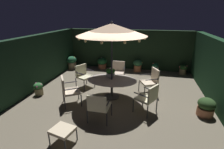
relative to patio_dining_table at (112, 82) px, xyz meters
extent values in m
cube|color=#665D4B|center=(0.13, 0.04, -0.63)|extent=(7.42, 7.96, 0.02)
cube|color=black|center=(0.13, 3.88, 0.49)|extent=(7.42, 0.30, 2.21)
cube|color=black|center=(-3.43, 0.04, 0.49)|extent=(0.30, 7.96, 2.21)
cube|color=#16351E|center=(3.69, 0.04, 0.49)|extent=(0.30, 7.96, 2.21)
cylinder|color=#2E2D2E|center=(0.00, 0.00, -0.61)|extent=(0.58, 0.58, 0.03)
cylinder|color=#2E2D2E|center=(0.00, 0.00, -0.27)|extent=(0.09, 0.09, 0.70)
ellipsoid|color=#B5ABA0|center=(0.00, 0.00, 0.10)|extent=(1.87, 1.37, 0.03)
cylinder|color=#292B34|center=(0.00, 0.00, 0.62)|extent=(0.06, 0.06, 2.49)
cone|color=#D1AB87|center=(0.00, 0.00, 1.93)|extent=(2.43, 2.43, 0.41)
sphere|color=#292B34|center=(0.00, 0.00, 2.17)|extent=(0.07, 0.07, 0.07)
sphere|color=#F9DB8C|center=(1.12, 0.04, 1.66)|extent=(0.09, 0.09, 0.09)
sphere|color=#F9DB8C|center=(0.97, 0.56, 1.66)|extent=(0.09, 0.09, 0.09)
sphere|color=#F9DB8C|center=(0.60, 0.94, 1.66)|extent=(0.09, 0.09, 0.09)
sphere|color=#F9DB8C|center=(-0.06, 1.12, 1.66)|extent=(0.09, 0.09, 0.09)
sphere|color=#F9DB8C|center=(-0.54, 0.98, 1.66)|extent=(0.09, 0.09, 0.09)
sphere|color=#F9DB8C|center=(-0.94, 0.60, 1.66)|extent=(0.09, 0.09, 0.09)
sphere|color=#F9DB8C|center=(-1.12, -0.03, 1.66)|extent=(0.09, 0.09, 0.09)
sphere|color=#F9DB8C|center=(-0.96, -0.57, 1.66)|extent=(0.09, 0.09, 0.09)
sphere|color=#F9DB8C|center=(-0.60, -0.94, 1.66)|extent=(0.09, 0.09, 0.09)
sphere|color=#F9DB8C|center=(-0.04, -1.12, 1.66)|extent=(0.09, 0.09, 0.09)
sphere|color=#F9DB8C|center=(0.60, -0.94, 1.66)|extent=(0.09, 0.09, 0.09)
sphere|color=#F9DB8C|center=(0.98, -0.54, 1.66)|extent=(0.09, 0.09, 0.09)
cylinder|color=silver|center=(-0.08, 0.15, 0.16)|extent=(0.15, 0.15, 0.09)
cylinder|color=silver|center=(-0.08, 0.15, 0.26)|extent=(0.33, 0.33, 0.11)
ellipsoid|color=#1E551F|center=(-0.08, 0.15, 0.39)|extent=(0.35, 0.35, 0.21)
sphere|color=silver|center=(-0.08, 0.15, 0.47)|extent=(0.12, 0.12, 0.12)
cylinder|color=#2F2F30|center=(1.23, 0.28, -0.41)|extent=(0.04, 0.04, 0.42)
cylinder|color=#2F2F30|center=(0.98, 0.80, -0.41)|extent=(0.04, 0.04, 0.42)
cylinder|color=#2F2F30|center=(1.73, 0.52, -0.41)|extent=(0.04, 0.04, 0.42)
cylinder|color=#2F2F30|center=(1.48, 1.04, -0.41)|extent=(0.04, 0.04, 0.42)
cube|color=beige|center=(1.36, 0.66, -0.16)|extent=(0.74, 0.75, 0.07)
cube|color=beige|center=(1.59, 0.77, 0.14)|extent=(0.30, 0.52, 0.53)
cylinder|color=#2F2F30|center=(1.48, 0.40, 0.08)|extent=(0.49, 0.26, 0.04)
cylinder|color=#2F2F30|center=(1.23, 0.92, 0.08)|extent=(0.49, 0.26, 0.04)
cylinder|color=#2F2F34|center=(0.25, 1.24, -0.39)|extent=(0.04, 0.04, 0.45)
cylinder|color=#2F2F34|center=(-0.35, 1.21, -0.39)|extent=(0.04, 0.04, 0.45)
cylinder|color=#2F2F34|center=(0.22, 1.80, -0.39)|extent=(0.04, 0.04, 0.45)
cylinder|color=#2F2F34|center=(-0.37, 1.77, -0.39)|extent=(0.04, 0.04, 0.45)
cube|color=beige|center=(-0.06, 1.51, -0.13)|extent=(0.60, 0.57, 0.07)
cube|color=beige|center=(-0.07, 1.77, 0.12)|extent=(0.57, 0.08, 0.44)
cylinder|color=#2F2F34|center=(0.24, 1.52, 0.08)|extent=(0.06, 0.54, 0.04)
cylinder|color=#2F2F34|center=(-0.36, 1.49, 0.08)|extent=(0.06, 0.54, 0.04)
cylinder|color=#2F2935|center=(-0.97, 0.83, -0.40)|extent=(0.04, 0.04, 0.44)
cylinder|color=#2F2935|center=(-1.24, 0.29, -0.40)|extent=(0.04, 0.04, 0.44)
cylinder|color=#2F2935|center=(-1.44, 1.08, -0.40)|extent=(0.04, 0.04, 0.44)
cylinder|color=#2F2935|center=(-1.72, 0.54, -0.40)|extent=(0.04, 0.04, 0.44)
cube|color=beige|center=(-1.34, 0.68, -0.14)|extent=(0.74, 0.76, 0.07)
cube|color=beige|center=(-1.57, 0.80, 0.12)|extent=(0.32, 0.54, 0.45)
cylinder|color=#2F2935|center=(-1.21, 0.95, 0.09)|extent=(0.47, 0.27, 0.04)
cylinder|color=#2F2935|center=(-1.48, 0.41, 0.09)|extent=(0.47, 0.27, 0.04)
cylinder|color=#312D34|center=(-1.20, -0.41, -0.39)|extent=(0.04, 0.04, 0.46)
cylinder|color=#312D34|center=(-0.87, -0.93, -0.39)|extent=(0.04, 0.04, 0.46)
cylinder|color=#312D34|center=(-1.66, -0.71, -0.39)|extent=(0.04, 0.04, 0.46)
cylinder|color=#312D34|center=(-1.33, -1.23, -0.39)|extent=(0.04, 0.04, 0.46)
cube|color=beige|center=(-1.26, -0.82, -0.13)|extent=(0.78, 0.79, 0.07)
cube|color=beige|center=(-1.49, -0.96, 0.16)|extent=(0.37, 0.52, 0.51)
cylinder|color=#312D34|center=(-1.43, -0.56, 0.09)|extent=(0.46, 0.32, 0.04)
cylinder|color=#312D34|center=(-1.10, -1.08, 0.09)|extent=(0.46, 0.32, 0.04)
cylinder|color=#2B2B30|center=(-0.32, -1.22, -0.41)|extent=(0.04, 0.04, 0.42)
cylinder|color=#2B2B30|center=(0.27, -1.23, -0.41)|extent=(0.04, 0.04, 0.42)
cylinder|color=#2B2B30|center=(-0.33, -1.78, -0.41)|extent=(0.04, 0.04, 0.42)
cylinder|color=#2B2B30|center=(0.26, -1.80, -0.41)|extent=(0.04, 0.04, 0.42)
cube|color=beige|center=(-0.03, -1.51, -0.17)|extent=(0.59, 0.56, 0.07)
cube|color=beige|center=(-0.03, -1.78, 0.09)|extent=(0.57, 0.07, 0.43)
cylinder|color=#2B2B30|center=(-0.32, -1.50, 0.05)|extent=(0.05, 0.54, 0.04)
cylinder|color=#2B2B30|center=(0.27, -1.51, 0.05)|extent=(0.05, 0.54, 0.04)
cylinder|color=#2E3133|center=(0.92, -0.88, -0.39)|extent=(0.04, 0.04, 0.45)
cylinder|color=#2E3133|center=(1.20, -0.40, -0.39)|extent=(0.04, 0.04, 0.45)
cylinder|color=#2E3133|center=(1.38, -1.16, -0.39)|extent=(0.04, 0.04, 0.45)
cylinder|color=#2E3133|center=(1.66, -0.68, -0.39)|extent=(0.04, 0.04, 0.45)
cube|color=beige|center=(1.29, -0.78, -0.13)|extent=(0.73, 0.74, 0.07)
cube|color=beige|center=(1.51, -0.91, 0.14)|extent=(0.33, 0.48, 0.47)
cylinder|color=#2E3133|center=(1.15, -1.02, 0.09)|extent=(0.46, 0.30, 0.04)
cylinder|color=#2E3133|center=(1.43, -0.54, 0.09)|extent=(0.46, 0.30, 0.04)
cylinder|color=#2A2D34|center=(-0.83, -2.38, -0.46)|extent=(0.03, 0.03, 0.32)
cylinder|color=#2A2D34|center=(-0.35, -2.50, -0.46)|extent=(0.03, 0.03, 0.32)
cylinder|color=#2A2D34|center=(-0.93, -2.81, -0.46)|extent=(0.03, 0.03, 0.32)
cylinder|color=#2A2D34|center=(-0.45, -2.93, -0.46)|extent=(0.03, 0.03, 0.32)
cube|color=beige|center=(-0.64, -2.65, -0.26)|extent=(0.63, 0.58, 0.08)
cylinder|color=beige|center=(1.66, 3.18, -0.44)|extent=(0.37, 0.37, 0.36)
ellipsoid|color=#15452B|center=(1.66, 3.18, -0.17)|extent=(0.35, 0.35, 0.24)
sphere|color=#D33547|center=(1.77, 3.20, -0.15)|extent=(0.10, 0.10, 0.10)
sphere|color=#C61F42|center=(1.69, 3.31, -0.12)|extent=(0.09, 0.09, 0.09)
sphere|color=#D73837|center=(1.56, 3.22, -0.10)|extent=(0.10, 0.10, 0.10)
sphere|color=red|center=(1.55, 3.14, -0.14)|extent=(0.07, 0.07, 0.07)
sphere|color=#CB3834|center=(1.68, 3.07, -0.14)|extent=(0.09, 0.09, 0.09)
cylinder|color=#AD6849|center=(3.16, -0.57, -0.48)|extent=(0.50, 0.50, 0.27)
ellipsoid|color=#28431F|center=(3.16, -0.57, -0.20)|extent=(0.52, 0.52, 0.37)
sphere|color=red|center=(3.36, -0.60, -0.13)|extent=(0.06, 0.06, 0.06)
sphere|color=#CD2846|center=(3.04, -0.41, -0.17)|extent=(0.08, 0.08, 0.08)
sphere|color=#C8353E|center=(3.06, -0.68, -0.14)|extent=(0.10, 0.10, 0.10)
cylinder|color=#7A6447|center=(3.10, 3.38, -0.48)|extent=(0.35, 0.35, 0.29)
ellipsoid|color=#20471D|center=(3.10, 3.38, -0.22)|extent=(0.40, 0.40, 0.28)
sphere|color=#D95F6C|center=(3.26, 3.36, -0.16)|extent=(0.09, 0.09, 0.09)
sphere|color=#E1596B|center=(3.16, 3.47, -0.18)|extent=(0.09, 0.09, 0.09)
sphere|color=#E3606D|center=(3.07, 3.48, -0.17)|extent=(0.10, 0.10, 0.10)
sphere|color=#E14F64|center=(2.94, 3.34, -0.21)|extent=(0.10, 0.10, 0.10)
sphere|color=#E54870|center=(3.01, 3.29, -0.22)|extent=(0.06, 0.06, 0.06)
sphere|color=#E05E6A|center=(3.15, 3.23, -0.18)|extent=(0.07, 0.07, 0.07)
cylinder|color=olive|center=(-2.87, -0.45, -0.48)|extent=(0.32, 0.32, 0.28)
ellipsoid|color=#2B6330|center=(-2.87, -0.45, -0.24)|extent=(0.36, 0.36, 0.25)
sphere|color=#BE3476|center=(-2.76, -0.42, -0.19)|extent=(0.10, 0.10, 0.10)
sphere|color=#A74186|center=(-2.86, -0.34, -0.21)|extent=(0.06, 0.06, 0.06)
sphere|color=#A8357C|center=(-3.00, -0.38, -0.19)|extent=(0.09, 0.09, 0.09)
sphere|color=#B5398B|center=(-2.98, -0.51, -0.22)|extent=(0.10, 0.10, 0.10)
sphere|color=#BE3D7F|center=(-2.82, -0.58, -0.22)|extent=(0.09, 0.09, 0.09)
cylinder|color=#A8633F|center=(0.71, 3.35, -0.45)|extent=(0.42, 0.42, 0.34)
ellipsoid|color=#2D613A|center=(0.71, 3.35, -0.14)|extent=(0.51, 0.51, 0.36)
sphere|color=orange|center=(0.92, 3.32, -0.10)|extent=(0.09, 0.09, 0.09)
sphere|color=orange|center=(0.74, 3.49, -0.02)|extent=(0.07, 0.07, 0.07)
sphere|color=#ED7145|center=(0.53, 3.39, -0.08)|extent=(0.09, 0.09, 0.09)
sphere|color=#E68D47|center=(0.75, 3.23, -0.10)|extent=(0.08, 0.08, 0.08)
cylinder|color=#A85C3F|center=(-1.37, 3.46, -0.49)|extent=(0.47, 0.47, 0.26)
ellipsoid|color=#1A5328|center=(-1.37, 3.46, -0.20)|extent=(0.56, 0.56, 0.39)
sphere|color=silver|center=(-1.15, 3.43, -0.20)|extent=(0.09, 0.09, 0.09)
sphere|color=beige|center=(-1.46, 3.62, -0.06)|extent=(0.11, 0.11, 0.11)
sphere|color=silver|center=(-1.43, 3.30, -0.12)|extent=(0.07, 0.07, 0.07)
cylinder|color=#7E6E52|center=(-3.06, 3.00, -0.43)|extent=(0.48, 0.48, 0.38)
ellipsoid|color=#1C5132|center=(-3.06, 3.00, -0.09)|extent=(0.57, 0.57, 0.40)
sphere|color=#F7C558|center=(-2.91, 3.04, 0.05)|extent=(0.08, 0.08, 0.08)
sphere|color=yellow|center=(-3.19, 3.20, -0.01)|extent=(0.10, 0.10, 0.10)
sphere|color=yellow|center=(-3.16, 2.88, -0.02)|extent=(0.10, 0.10, 0.10)
camera|label=1|loc=(1.30, -5.73, 2.44)|focal=27.08mm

